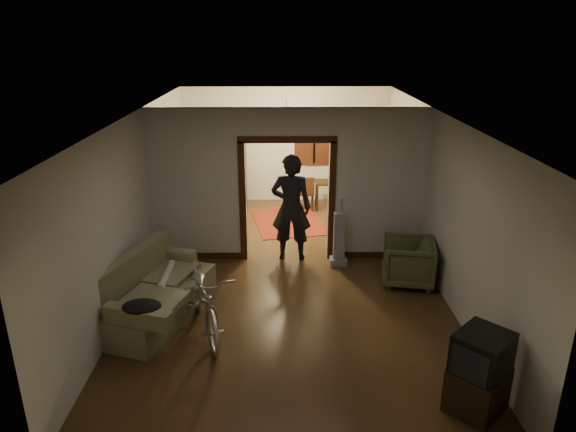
{
  "coord_description": "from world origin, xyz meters",
  "views": [
    {
      "loc": [
        -0.1,
        -8.14,
        4.04
      ],
      "look_at": [
        0.0,
        -0.3,
        1.2
      ],
      "focal_mm": 32.0,
      "sensor_mm": 36.0,
      "label": 1
    }
  ],
  "objects_px": {
    "bicycle": "(204,299)",
    "desk": "(334,195)",
    "sofa": "(155,287)",
    "locker": "(228,172)",
    "person": "(291,208)",
    "armchair": "(408,262)"
  },
  "relations": [
    {
      "from": "sofa",
      "to": "bicycle",
      "type": "bearing_deg",
      "value": -8.73
    },
    {
      "from": "locker",
      "to": "desk",
      "type": "bearing_deg",
      "value": -5.81
    },
    {
      "from": "sofa",
      "to": "bicycle",
      "type": "relative_size",
      "value": 1.11
    },
    {
      "from": "armchair",
      "to": "locker",
      "type": "distance_m",
      "value": 5.4
    },
    {
      "from": "sofa",
      "to": "desk",
      "type": "bearing_deg",
      "value": 75.64
    },
    {
      "from": "bicycle",
      "to": "desk",
      "type": "height_order",
      "value": "bicycle"
    },
    {
      "from": "armchair",
      "to": "bicycle",
      "type": "bearing_deg",
      "value": -55.26
    },
    {
      "from": "sofa",
      "to": "bicycle",
      "type": "xyz_separation_m",
      "value": [
        0.78,
        -0.39,
        0.01
      ]
    },
    {
      "from": "armchair",
      "to": "desk",
      "type": "bearing_deg",
      "value": -156.58
    },
    {
      "from": "sofa",
      "to": "desk",
      "type": "xyz_separation_m",
      "value": [
        3.11,
        4.92,
        -0.16
      ]
    },
    {
      "from": "sofa",
      "to": "locker",
      "type": "xyz_separation_m",
      "value": [
        0.58,
        5.2,
        0.36
      ]
    },
    {
      "from": "locker",
      "to": "desk",
      "type": "relative_size",
      "value": 1.89
    },
    {
      "from": "bicycle",
      "to": "desk",
      "type": "relative_size",
      "value": 2.12
    },
    {
      "from": "person",
      "to": "locker",
      "type": "relative_size",
      "value": 1.19
    },
    {
      "from": "armchair",
      "to": "desk",
      "type": "xyz_separation_m",
      "value": [
        -0.88,
        3.88,
        -0.05
      ]
    },
    {
      "from": "armchair",
      "to": "locker",
      "type": "bearing_deg",
      "value": -130.05
    },
    {
      "from": "sofa",
      "to": "locker",
      "type": "bearing_deg",
      "value": 101.55
    },
    {
      "from": "sofa",
      "to": "person",
      "type": "bearing_deg",
      "value": 63.26
    },
    {
      "from": "armchair",
      "to": "desk",
      "type": "distance_m",
      "value": 3.98
    },
    {
      "from": "person",
      "to": "armchair",
      "type": "bearing_deg",
      "value": 157.88
    },
    {
      "from": "bicycle",
      "to": "desk",
      "type": "xyz_separation_m",
      "value": [
        2.33,
        5.31,
        -0.17
      ]
    },
    {
      "from": "bicycle",
      "to": "locker",
      "type": "height_order",
      "value": "locker"
    }
  ]
}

